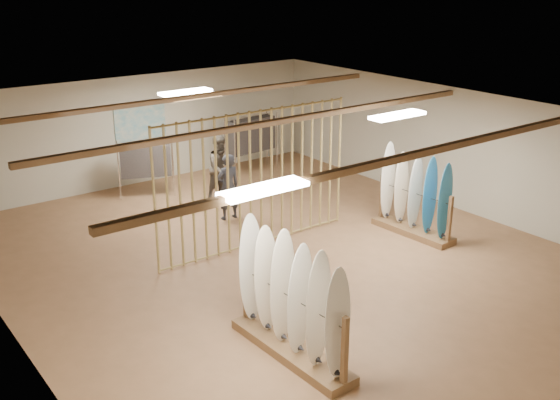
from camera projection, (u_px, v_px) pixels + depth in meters
floor at (280, 258)px, 12.78m from camera, size 12.00×12.00×0.00m
ceiling at (280, 117)px, 11.83m from camera, size 12.00×12.00×0.00m
wall_back at (140, 130)px, 16.83m from camera, size 12.00×0.00×12.00m
wall_left at (4, 257)px, 9.48m from camera, size 0.00×12.00×12.00m
wall_right at (453, 148)px, 15.12m from camera, size 0.00×12.00×12.00m
ceiling_slats at (280, 121)px, 11.86m from camera, size 9.50×6.12×0.10m
light_panels at (280, 120)px, 11.85m from camera, size 1.20×0.35×0.06m
bamboo_partition at (256, 180)px, 12.91m from camera, size 4.45×0.05×2.78m
poster at (140, 122)px, 16.75m from camera, size 1.40×0.03×0.90m
rack_left at (291, 316)px, 9.37m from camera, size 0.57×2.34×1.88m
rack_right at (414, 207)px, 13.72m from camera, size 0.59×1.93×1.81m
clothing_rack_a at (145, 160)px, 15.94m from camera, size 1.24×0.78×1.39m
clothing_rack_b at (251, 135)px, 17.77m from camera, size 1.50×0.51×1.61m
shopper_a at (228, 182)px, 14.48m from camera, size 0.64×0.45×1.71m
shopper_b at (221, 164)px, 15.67m from camera, size 0.92×0.74×1.81m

